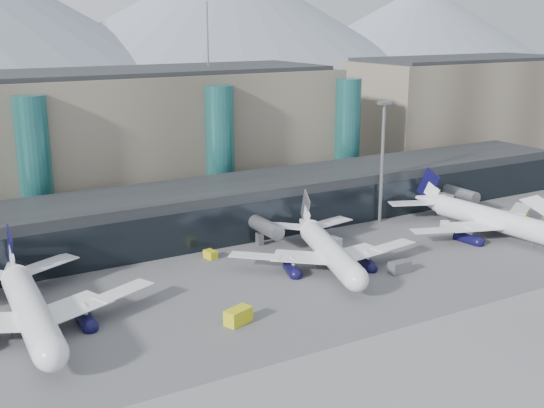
{
  "coord_description": "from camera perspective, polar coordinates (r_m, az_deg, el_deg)",
  "views": [
    {
      "loc": [
        -60.24,
        -61.51,
        41.76
      ],
      "look_at": [
        -5.97,
        32.0,
        12.47
      ],
      "focal_mm": 45.0,
      "sensor_mm": 36.0,
      "label": 1
    }
  ],
  "objects": [
    {
      "name": "runway_markings",
      "position": [
        86.79,
        20.02,
        -14.57
      ],
      "size": [
        128.0,
        1.0,
        0.02
      ],
      "color": "gold",
      "rests_on": "ground"
    },
    {
      "name": "mountain_ridge",
      "position": [
        448.05,
        -21.06,
        14.7
      ],
      "size": [
        910.0,
        400.0,
        110.0
      ],
      "color": "gray",
      "rests_on": "ground"
    },
    {
      "name": "lightmast_mid",
      "position": [
        144.51,
        9.21,
        4.06
      ],
      "size": [
        3.0,
        1.2,
        25.6
      ],
      "color": "slate",
      "rests_on": "ground"
    },
    {
      "name": "terminal_main",
      "position": [
        157.76,
        -16.85,
        4.91
      ],
      "size": [
        130.0,
        30.0,
        31.0
      ],
      "color": "gray",
      "rests_on": "ground"
    },
    {
      "name": "concourse",
      "position": [
        138.55,
        -3.21,
        -0.26
      ],
      "size": [
        170.0,
        27.0,
        10.0
      ],
      "color": "black",
      "rests_on": "ground"
    },
    {
      "name": "ground",
      "position": [
        95.69,
        13.07,
        -11.14
      ],
      "size": [
        900.0,
        900.0,
        0.0
      ],
      "primitive_type": "plane",
      "color": "#515154",
      "rests_on": "ground"
    },
    {
      "name": "veh_c",
      "position": [
        118.46,
        10.63,
        -5.23
      ],
      "size": [
        3.69,
        1.99,
        2.04
      ],
      "primitive_type": "cube",
      "rotation": [
        0.0,
        0.0,
        -0.01
      ],
      "color": "#4C4C51",
      "rests_on": "ground"
    },
    {
      "name": "veh_e",
      "position": [
        155.84,
        20.13,
        -1.0
      ],
      "size": [
        3.43,
        2.44,
        1.76
      ],
      "primitive_type": "cube",
      "rotation": [
        0.0,
        0.0,
        0.24
      ],
      "color": "gold",
      "rests_on": "ground"
    },
    {
      "name": "veh_g",
      "position": [
        131.12,
        5.27,
        -3.13
      ],
      "size": [
        1.94,
        2.84,
        1.53
      ],
      "primitive_type": "cube",
      "rotation": [
        0.0,
        0.0,
        -1.41
      ],
      "color": "silver",
      "rests_on": "ground"
    },
    {
      "name": "veh_h",
      "position": [
        98.09,
        -2.84,
        -9.34
      ],
      "size": [
        4.51,
        3.38,
        2.22
      ],
      "primitive_type": "cube",
      "rotation": [
        0.0,
        0.0,
        0.35
      ],
      "color": "gold",
      "rests_on": "ground"
    },
    {
      "name": "runway_strip",
      "position": [
        86.8,
        20.02,
        -14.59
      ],
      "size": [
        400.0,
        40.0,
        0.04
      ],
      "primitive_type": "cube",
      "color": "slate",
      "rests_on": "ground"
    },
    {
      "name": "jet_parked_right",
      "position": [
        144.24,
        16.83,
        -0.41
      ],
      "size": [
        38.13,
        37.74,
        12.33
      ],
      "rotation": [
        0.0,
        0.0,
        1.67
      ],
      "color": "white",
      "rests_on": "ground"
    },
    {
      "name": "veh_d",
      "position": [
        144.04,
        14.34,
        -1.82
      ],
      "size": [
        2.96,
        3.49,
        1.76
      ],
      "primitive_type": "cube",
      "rotation": [
        0.0,
        0.0,
        1.05
      ],
      "color": "silver",
      "rests_on": "ground"
    },
    {
      "name": "jet_parked_left",
      "position": [
        102.17,
        -19.91,
        -7.05
      ],
      "size": [
        38.81,
        37.74,
        12.5
      ],
      "rotation": [
        0.0,
        0.0,
        1.54
      ],
      "color": "white",
      "rests_on": "ground"
    },
    {
      "name": "jet_parked_mid",
      "position": [
        120.26,
        4.41,
        -2.99
      ],
      "size": [
        34.48,
        36.19,
        11.62
      ],
      "rotation": [
        0.0,
        0.0,
        1.27
      ],
      "color": "white",
      "rests_on": "ground"
    },
    {
      "name": "teal_towers",
      "position": [
        145.54,
        -11.47,
        3.86
      ],
      "size": [
        116.4,
        19.4,
        46.0
      ],
      "color": "#236463",
      "rests_on": "ground"
    },
    {
      "name": "terminal_east",
      "position": [
        218.51,
        15.59,
        7.69
      ],
      "size": [
        70.0,
        30.0,
        31.0
      ],
      "color": "gray",
      "rests_on": "ground"
    },
    {
      "name": "veh_b",
      "position": [
        123.99,
        -5.17,
        -4.23
      ],
      "size": [
        2.01,
        2.78,
        1.46
      ],
      "primitive_type": "cube",
      "rotation": [
        0.0,
        0.0,
        1.76
      ],
      "color": "gold",
      "rests_on": "ground"
    }
  ]
}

